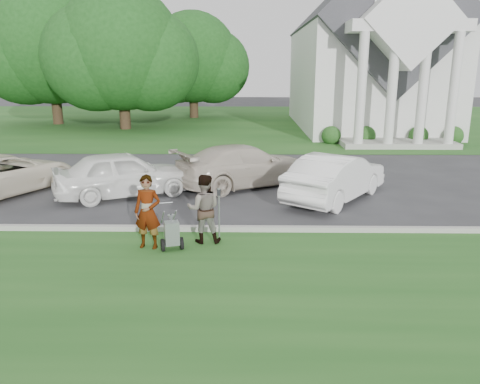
{
  "coord_description": "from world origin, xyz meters",
  "views": [
    {
      "loc": [
        0.67,
        -11.19,
        4.22
      ],
      "look_at": [
        0.49,
        0.0,
        1.24
      ],
      "focal_mm": 35.0,
      "sensor_mm": 36.0,
      "label": 1
    }
  ],
  "objects_px": {
    "tree_far": "(51,47)",
    "parking_meter_near": "(219,207)",
    "car_d": "(336,177)",
    "car_c": "(245,166)",
    "car_b": "(124,174)",
    "church": "(367,42)",
    "car_a": "(4,174)",
    "tree_back": "(193,62)",
    "person_right": "(204,209)",
    "tree_left": "(121,54)",
    "striping_cart": "(172,234)",
    "person_left": "(148,213)"
  },
  "relations": [
    {
      "from": "striping_cart",
      "to": "car_b",
      "type": "height_order",
      "value": "car_b"
    },
    {
      "from": "striping_cart",
      "to": "parking_meter_near",
      "type": "height_order",
      "value": "parking_meter_near"
    },
    {
      "from": "car_b",
      "to": "car_d",
      "type": "distance_m",
      "value": 7.07
    },
    {
      "from": "tree_back",
      "to": "car_a",
      "type": "xyz_separation_m",
      "value": [
        -3.68,
        -25.66,
        -4.03
      ]
    },
    {
      "from": "tree_back",
      "to": "car_c",
      "type": "relative_size",
      "value": 1.84
    },
    {
      "from": "car_c",
      "to": "car_d",
      "type": "relative_size",
      "value": 1.13
    },
    {
      "from": "tree_left",
      "to": "striping_cart",
      "type": "xyz_separation_m",
      "value": [
        6.9,
        -22.77,
        -4.7
      ]
    },
    {
      "from": "person_right",
      "to": "car_a",
      "type": "xyz_separation_m",
      "value": [
        -7.29,
        4.57,
        -0.16
      ]
    },
    {
      "from": "church",
      "to": "striping_cart",
      "type": "distance_m",
      "value": 26.53
    },
    {
      "from": "person_right",
      "to": "car_c",
      "type": "bearing_deg",
      "value": -102.11
    },
    {
      "from": "person_left",
      "to": "striping_cart",
      "type": "bearing_deg",
      "value": -4.31
    },
    {
      "from": "tree_left",
      "to": "tree_back",
      "type": "xyz_separation_m",
      "value": [
        4.0,
        8.0,
        -0.38
      ]
    },
    {
      "from": "tree_far",
      "to": "car_a",
      "type": "distance_m",
      "value": 22.17
    },
    {
      "from": "car_a",
      "to": "parking_meter_near",
      "type": "bearing_deg",
      "value": 176.78
    },
    {
      "from": "parking_meter_near",
      "to": "person_left",
      "type": "bearing_deg",
      "value": -156.1
    },
    {
      "from": "car_b",
      "to": "car_c",
      "type": "height_order",
      "value": "car_b"
    },
    {
      "from": "tree_left",
      "to": "parking_meter_near",
      "type": "distance_m",
      "value": 23.69
    },
    {
      "from": "car_d",
      "to": "parking_meter_near",
      "type": "bearing_deg",
      "value": 81.25
    },
    {
      "from": "car_a",
      "to": "tree_far",
      "type": "bearing_deg",
      "value": -47.17
    },
    {
      "from": "person_left",
      "to": "car_b",
      "type": "height_order",
      "value": "person_left"
    },
    {
      "from": "tree_far",
      "to": "person_right",
      "type": "xyz_separation_m",
      "value": [
        13.62,
        -25.23,
        -4.83
      ]
    },
    {
      "from": "tree_far",
      "to": "parking_meter_near",
      "type": "distance_m",
      "value": 28.96
    },
    {
      "from": "car_c",
      "to": "car_a",
      "type": "bearing_deg",
      "value": 66.76
    },
    {
      "from": "car_b",
      "to": "car_c",
      "type": "xyz_separation_m",
      "value": [
        4.06,
        1.52,
        -0.02
      ]
    },
    {
      "from": "car_b",
      "to": "car_c",
      "type": "distance_m",
      "value": 4.34
    },
    {
      "from": "person_left",
      "to": "tree_left",
      "type": "bearing_deg",
      "value": 114.72
    },
    {
      "from": "parking_meter_near",
      "to": "car_b",
      "type": "height_order",
      "value": "car_b"
    },
    {
      "from": "tree_far",
      "to": "car_c",
      "type": "xyz_separation_m",
      "value": [
        14.59,
        -19.41,
        -4.93
      ]
    },
    {
      "from": "tree_far",
      "to": "car_d",
      "type": "height_order",
      "value": "tree_far"
    },
    {
      "from": "tree_left",
      "to": "car_d",
      "type": "relative_size",
      "value": 2.3
    },
    {
      "from": "tree_back",
      "to": "car_b",
      "type": "distance_m",
      "value": 26.24
    },
    {
      "from": "person_right",
      "to": "tree_back",
      "type": "bearing_deg",
      "value": -85.81
    },
    {
      "from": "church",
      "to": "striping_cart",
      "type": "bearing_deg",
      "value": -112.95
    },
    {
      "from": "car_a",
      "to": "tree_back",
      "type": "bearing_deg",
      "value": -72.36
    },
    {
      "from": "tree_far",
      "to": "parking_meter_near",
      "type": "bearing_deg",
      "value": -60.7
    },
    {
      "from": "tree_back",
      "to": "car_a",
      "type": "height_order",
      "value": "tree_back"
    },
    {
      "from": "church",
      "to": "person_right",
      "type": "height_order",
      "value": "church"
    },
    {
      "from": "person_right",
      "to": "car_a",
      "type": "distance_m",
      "value": 8.61
    },
    {
      "from": "tree_back",
      "to": "car_d",
      "type": "bearing_deg",
      "value": -73.86
    },
    {
      "from": "tree_left",
      "to": "person_right",
      "type": "height_order",
      "value": "tree_left"
    },
    {
      "from": "car_a",
      "to": "car_c",
      "type": "xyz_separation_m",
      "value": [
        8.26,
        1.24,
        0.06
      ]
    },
    {
      "from": "person_right",
      "to": "car_b",
      "type": "height_order",
      "value": "person_right"
    },
    {
      "from": "tree_left",
      "to": "tree_back",
      "type": "distance_m",
      "value": 8.95
    },
    {
      "from": "tree_far",
      "to": "striping_cart",
      "type": "distance_m",
      "value": 29.29
    },
    {
      "from": "church",
      "to": "tree_left",
      "type": "height_order",
      "value": "church"
    },
    {
      "from": "church",
      "to": "car_a",
      "type": "relative_size",
      "value": 4.82
    },
    {
      "from": "tree_back",
      "to": "car_d",
      "type": "relative_size",
      "value": 2.08
    },
    {
      "from": "tree_far",
      "to": "car_a",
      "type": "relative_size",
      "value": 2.33
    },
    {
      "from": "person_left",
      "to": "parking_meter_near",
      "type": "xyz_separation_m",
      "value": [
        1.65,
        0.73,
        -0.07
      ]
    },
    {
      "from": "parking_meter_near",
      "to": "car_c",
      "type": "relative_size",
      "value": 0.25
    }
  ]
}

